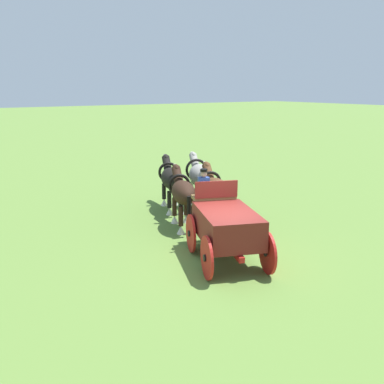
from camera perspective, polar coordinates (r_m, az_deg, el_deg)
The scene contains 6 objects.
ground_plane at distance 13.72m, azimuth 4.50°, elevation -9.01°, with size 220.00×220.00×0.00m, color olive.
show_wagon at distance 13.47m, azimuth 4.37°, elevation -4.31°, with size 5.59×3.01×2.63m.
draft_horse_rear_near at distance 16.57m, azimuth -1.21°, elevation -0.16°, with size 2.86×1.58×2.20m.
draft_horse_rear_off at distance 16.85m, azimuth 3.13°, elevation 0.19°, with size 3.08×1.67×2.23m.
draft_horse_lead_near at distance 19.06m, azimuth -2.70°, elevation 1.69°, with size 3.06×1.67×2.21m.
draft_horse_lead_off at distance 19.28m, azimuth 1.12°, elevation 2.04°, with size 3.13×1.74×2.28m.
Camera 1 is at (-9.87, 7.95, 5.26)m, focal length 40.97 mm.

